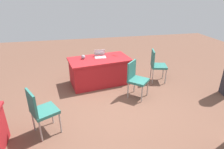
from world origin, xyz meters
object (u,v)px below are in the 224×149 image
(chair_tucked_right, at_px, (136,77))
(laptop_silver, at_px, (100,56))
(scissors_red, at_px, (115,55))
(table_foreground, at_px, (100,71))
(chair_tucked_left, at_px, (157,64))
(chair_aisle, at_px, (40,109))
(yarn_ball, at_px, (83,57))

(chair_tucked_right, bearing_deg, laptop_silver, -103.46)
(scissors_red, bearing_deg, table_foreground, -107.98)
(scissors_red, bearing_deg, chair_tucked_left, 33.18)
(table_foreground, height_order, chair_aisle, chair_aisle)
(yarn_ball, bearing_deg, chair_aisle, 65.10)
(table_foreground, relative_size, laptop_silver, 5.69)
(table_foreground, distance_m, laptop_silver, 0.44)
(chair_tucked_right, xyz_separation_m, chair_aisle, (2.18, 0.99, 0.02))
(laptop_silver, height_order, yarn_ball, laptop_silver)
(chair_tucked_left, relative_size, laptop_silver, 2.96)
(table_foreground, bearing_deg, chair_tucked_right, 128.46)
(chair_aisle, distance_m, laptop_silver, 2.56)
(yarn_ball, bearing_deg, table_foreground, 170.14)
(table_foreground, bearing_deg, scissors_red, -160.03)
(table_foreground, distance_m, chair_tucked_right, 1.26)
(yarn_ball, relative_size, scissors_red, 0.65)
(chair_tucked_right, height_order, chair_aisle, chair_aisle)
(table_foreground, bearing_deg, chair_tucked_left, 172.27)
(chair_tucked_right, distance_m, yarn_ball, 1.65)
(chair_aisle, relative_size, scissors_red, 5.34)
(table_foreground, xyz_separation_m, yarn_ball, (0.45, -0.08, 0.44))
(laptop_silver, bearing_deg, scissors_red, -173.29)
(table_foreground, xyz_separation_m, chair_tucked_left, (-1.68, 0.23, 0.17))
(chair_tucked_left, bearing_deg, yarn_ball, -83.11)
(table_foreground, height_order, chair_tucked_left, chair_tucked_left)
(laptop_silver, bearing_deg, chair_tucked_right, 124.64)
(chair_aisle, bearing_deg, chair_tucked_left, 91.79)
(table_foreground, distance_m, yarn_ball, 0.63)
(table_foreground, relative_size, chair_tucked_right, 1.95)
(table_foreground, xyz_separation_m, laptop_silver, (-0.04, -0.13, 0.42))
(chair_tucked_left, xyz_separation_m, chair_aisle, (3.08, 1.74, -0.00))
(chair_aisle, xyz_separation_m, laptop_silver, (-1.44, -2.10, 0.25))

